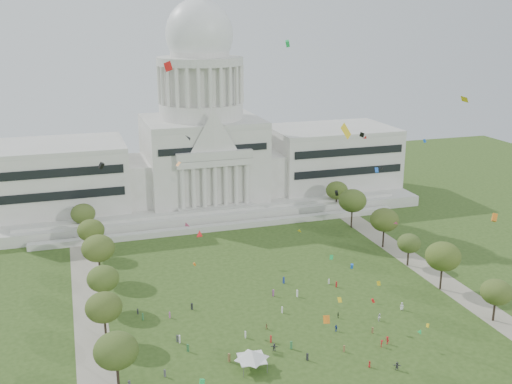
% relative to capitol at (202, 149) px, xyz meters
% --- Properties ---
extents(ground, '(400.00, 400.00, 0.00)m').
position_rel_capitol_xyz_m(ground, '(0.00, -113.59, -22.30)').
color(ground, '#2E4718').
rests_on(ground, ground).
extents(capitol, '(160.00, 64.50, 91.30)m').
position_rel_capitol_xyz_m(capitol, '(0.00, 0.00, 0.00)').
color(capitol, '#BAB9AE').
rests_on(capitol, ground).
extents(path_left, '(8.00, 160.00, 0.04)m').
position_rel_capitol_xyz_m(path_left, '(-48.00, -83.59, -22.28)').
color(path_left, gray).
rests_on(path_left, ground).
extents(path_right, '(8.00, 160.00, 0.04)m').
position_rel_capitol_xyz_m(path_right, '(48.00, -83.59, -22.28)').
color(path_right, gray).
rests_on(path_right, ground).
extents(row_tree_l_1, '(8.86, 8.86, 12.59)m').
position_rel_capitol_xyz_m(row_tree_l_1, '(-44.07, -116.55, -13.34)').
color(row_tree_l_1, black).
rests_on(row_tree_l_1, ground).
extents(row_tree_r_1, '(7.58, 7.58, 10.78)m').
position_rel_capitol_xyz_m(row_tree_r_1, '(46.22, -115.34, -14.64)').
color(row_tree_r_1, black).
rests_on(row_tree_r_1, ground).
extents(row_tree_l_2, '(8.42, 8.42, 11.97)m').
position_rel_capitol_xyz_m(row_tree_l_2, '(-45.04, -96.29, -13.79)').
color(row_tree_l_2, black).
rests_on(row_tree_l_2, ground).
extents(row_tree_r_2, '(9.55, 9.55, 13.58)m').
position_rel_capitol_xyz_m(row_tree_r_2, '(44.17, -96.15, -12.64)').
color(row_tree_r_2, black).
rests_on(row_tree_r_2, ground).
extents(row_tree_l_3, '(8.12, 8.12, 11.55)m').
position_rel_capitol_xyz_m(row_tree_l_3, '(-44.09, -79.67, -14.09)').
color(row_tree_l_3, black).
rests_on(row_tree_l_3, ground).
extents(row_tree_r_3, '(7.01, 7.01, 9.98)m').
position_rel_capitol_xyz_m(row_tree_r_3, '(44.40, -79.10, -15.21)').
color(row_tree_r_3, black).
rests_on(row_tree_r_3, ground).
extents(row_tree_l_4, '(9.29, 9.29, 13.21)m').
position_rel_capitol_xyz_m(row_tree_l_4, '(-44.08, -61.17, -12.90)').
color(row_tree_l_4, black).
rests_on(row_tree_l_4, ground).
extents(row_tree_r_4, '(9.19, 9.19, 13.06)m').
position_rel_capitol_xyz_m(row_tree_r_4, '(44.76, -63.55, -13.01)').
color(row_tree_r_4, black).
rests_on(row_tree_r_4, ground).
extents(row_tree_l_5, '(8.33, 8.33, 11.85)m').
position_rel_capitol_xyz_m(row_tree_l_5, '(-45.22, -42.58, -13.88)').
color(row_tree_l_5, black).
rests_on(row_tree_l_5, ground).
extents(row_tree_r_5, '(9.82, 9.82, 13.96)m').
position_rel_capitol_xyz_m(row_tree_r_5, '(43.49, -43.40, -12.37)').
color(row_tree_r_5, black).
rests_on(row_tree_r_5, ground).
extents(row_tree_l_6, '(8.19, 8.19, 11.64)m').
position_rel_capitol_xyz_m(row_tree_l_6, '(-46.87, -24.45, -14.02)').
color(row_tree_l_6, black).
rests_on(row_tree_l_6, ground).
extents(row_tree_r_6, '(8.42, 8.42, 11.97)m').
position_rel_capitol_xyz_m(row_tree_r_6, '(45.96, -25.46, -13.79)').
color(row_tree_r_6, black).
rests_on(row_tree_r_6, ground).
extents(event_tent, '(8.32, 8.32, 4.34)m').
position_rel_capitol_xyz_m(event_tent, '(-16.46, -117.26, -18.93)').
color(event_tent, '#4C4C4C').
rests_on(event_tent, ground).
extents(person_0, '(1.18, 0.98, 2.06)m').
position_rel_capitol_xyz_m(person_0, '(27.79, -103.61, -21.27)').
color(person_0, silver).
rests_on(person_0, ground).
extents(person_2, '(1.01, 1.09, 1.92)m').
position_rel_capitol_xyz_m(person_2, '(19.59, -106.94, -21.34)').
color(person_2, silver).
rests_on(person_2, ground).
extents(person_3, '(0.91, 1.36, 1.92)m').
position_rel_capitol_xyz_m(person_3, '(15.88, -117.17, -21.33)').
color(person_3, '#B21E1E').
rests_on(person_3, ground).
extents(person_4, '(0.77, 1.12, 1.74)m').
position_rel_capitol_xyz_m(person_4, '(7.24, -108.34, -21.42)').
color(person_4, navy).
rests_on(person_4, ground).
extents(person_5, '(1.81, 1.26, 1.82)m').
position_rel_capitol_xyz_m(person_5, '(-9.61, -112.11, -21.39)').
color(person_5, '#4C4C51').
rests_on(person_5, ground).
extents(person_6, '(0.61, 0.81, 1.49)m').
position_rel_capitol_xyz_m(person_6, '(7.56, -124.39, -21.55)').
color(person_6, '#B21E1E').
rests_on(person_6, ground).
extents(person_8, '(0.70, 0.44, 1.43)m').
position_rel_capitol_xyz_m(person_8, '(-8.20, -102.37, -21.58)').
color(person_8, olive).
rests_on(person_8, ground).
extents(person_9, '(1.20, 1.25, 1.77)m').
position_rel_capitol_xyz_m(person_9, '(14.05, -117.98, -21.41)').
color(person_9, '#B21E1E').
rests_on(person_9, ground).
extents(person_10, '(0.67, 0.97, 1.51)m').
position_rel_capitol_xyz_m(person_10, '(10.54, -102.51, -21.54)').
color(person_10, '#26262B').
rests_on(person_10, ground).
extents(person_11, '(1.90, 1.43, 1.92)m').
position_rel_capitol_xyz_m(person_11, '(12.57, -127.13, -21.34)').
color(person_11, '#4C4C51').
rests_on(person_11, ground).
extents(distant_crowd, '(60.16, 38.90, 1.93)m').
position_rel_capitol_xyz_m(distant_crowd, '(-13.63, -100.20, -21.41)').
color(distant_crowd, '#4C4C51').
rests_on(distant_crowd, ground).
extents(kite_swarm, '(82.47, 107.32, 64.59)m').
position_rel_capitol_xyz_m(kite_swarm, '(3.52, -103.61, 7.71)').
color(kite_swarm, black).
rests_on(kite_swarm, ground).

